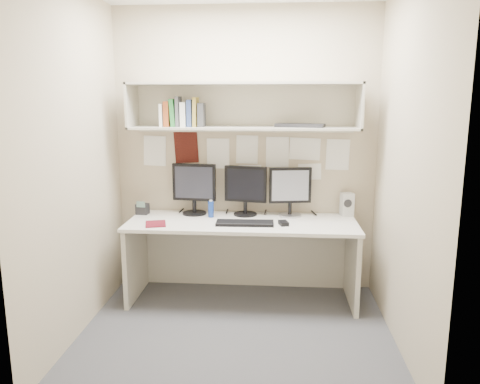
# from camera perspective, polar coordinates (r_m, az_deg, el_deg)

# --- Properties ---
(floor) EXTENTS (2.40, 2.00, 0.01)m
(floor) POSITION_cam_1_polar(r_m,az_deg,el_deg) (3.77, -0.52, -16.88)
(floor) COLOR #434348
(floor) RESTS_ON ground
(wall_back) EXTENTS (2.40, 0.02, 2.60)m
(wall_back) POSITION_cam_1_polar(r_m,az_deg,el_deg) (4.35, 0.61, 4.95)
(wall_back) COLOR tan
(wall_back) RESTS_ON ground
(wall_front) EXTENTS (2.40, 0.02, 2.60)m
(wall_front) POSITION_cam_1_polar(r_m,az_deg,el_deg) (2.38, -2.70, -0.43)
(wall_front) COLOR tan
(wall_front) RESTS_ON ground
(wall_left) EXTENTS (0.02, 2.00, 2.60)m
(wall_left) POSITION_cam_1_polar(r_m,az_deg,el_deg) (3.67, -19.62, 3.09)
(wall_left) COLOR tan
(wall_left) RESTS_ON ground
(wall_right) EXTENTS (0.02, 2.00, 2.60)m
(wall_right) POSITION_cam_1_polar(r_m,az_deg,el_deg) (3.47, 19.63, 2.64)
(wall_right) COLOR tan
(wall_right) RESTS_ON ground
(desk) EXTENTS (2.00, 0.70, 0.73)m
(desk) POSITION_cam_1_polar(r_m,az_deg,el_deg) (4.22, 0.25, -8.30)
(desk) COLOR silver
(desk) RESTS_ON floor
(overhead_hutch) EXTENTS (2.00, 0.38, 0.40)m
(overhead_hutch) POSITION_cam_1_polar(r_m,az_deg,el_deg) (4.18, 0.49, 10.46)
(overhead_hutch) COLOR beige
(overhead_hutch) RESTS_ON wall_back
(pinned_papers) EXTENTS (1.92, 0.01, 0.48)m
(pinned_papers) POSITION_cam_1_polar(r_m,az_deg,el_deg) (4.35, 0.60, 4.29)
(pinned_papers) COLOR white
(pinned_papers) RESTS_ON wall_back
(monitor_left) EXTENTS (0.40, 0.22, 0.47)m
(monitor_left) POSITION_cam_1_polar(r_m,az_deg,el_deg) (4.32, -5.61, 0.64)
(monitor_left) COLOR black
(monitor_left) RESTS_ON desk
(monitor_center) EXTENTS (0.39, 0.21, 0.45)m
(monitor_center) POSITION_cam_1_polar(r_m,az_deg,el_deg) (4.27, 0.66, 0.44)
(monitor_center) COLOR black
(monitor_center) RESTS_ON desk
(monitor_right) EXTENTS (0.38, 0.21, 0.44)m
(monitor_right) POSITION_cam_1_polar(r_m,az_deg,el_deg) (4.26, 6.14, 0.31)
(monitor_right) COLOR #A5A5AA
(monitor_right) RESTS_ON desk
(keyboard) EXTENTS (0.49, 0.19, 0.02)m
(keyboard) POSITION_cam_1_polar(r_m,az_deg,el_deg) (3.99, 0.59, -3.81)
(keyboard) COLOR black
(keyboard) RESTS_ON desk
(mouse) EXTENTS (0.09, 0.12, 0.03)m
(mouse) POSITION_cam_1_polar(r_m,az_deg,el_deg) (3.99, 5.33, -3.80)
(mouse) COLOR black
(mouse) RESTS_ON desk
(speaker) EXTENTS (0.12, 0.13, 0.21)m
(speaker) POSITION_cam_1_polar(r_m,az_deg,el_deg) (4.37, 12.90, -1.47)
(speaker) COLOR #B8B8B3
(speaker) RESTS_ON desk
(blue_bottle) EXTENTS (0.05, 0.05, 0.16)m
(blue_bottle) POSITION_cam_1_polar(r_m,az_deg,el_deg) (4.22, -3.56, -2.08)
(blue_bottle) COLOR navy
(blue_bottle) RESTS_ON desk
(maroon_notebook) EXTENTS (0.22, 0.24, 0.01)m
(maroon_notebook) POSITION_cam_1_polar(r_m,az_deg,el_deg) (4.05, -10.25, -3.84)
(maroon_notebook) COLOR #5B0F1A
(maroon_notebook) RESTS_ON desk
(desk_phone) EXTENTS (0.12, 0.11, 0.13)m
(desk_phone) POSITION_cam_1_polar(r_m,az_deg,el_deg) (4.43, -11.81, -2.00)
(desk_phone) COLOR black
(desk_phone) RESTS_ON desk
(book_stack) EXTENTS (0.39, 0.16, 0.26)m
(book_stack) POSITION_cam_1_polar(r_m,az_deg,el_deg) (4.19, -6.97, 9.47)
(book_stack) COLOR white
(book_stack) RESTS_ON overhead_hutch
(hutch_tray) EXTENTS (0.44, 0.26, 0.03)m
(hutch_tray) POSITION_cam_1_polar(r_m,az_deg,el_deg) (4.12, 7.32, 8.06)
(hutch_tray) COLOR black
(hutch_tray) RESTS_ON overhead_hutch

